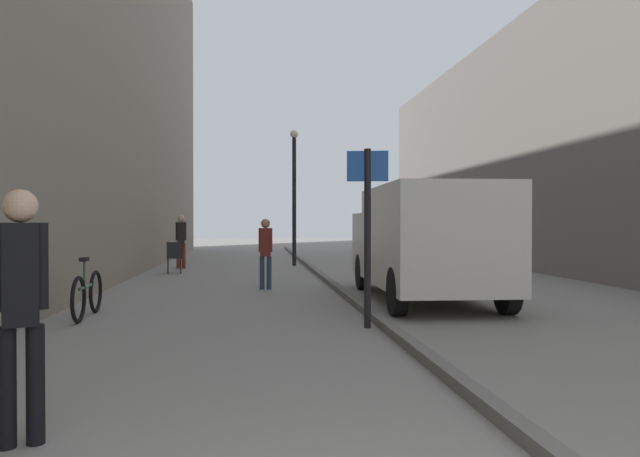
{
  "coord_description": "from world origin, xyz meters",
  "views": [
    {
      "loc": [
        -0.32,
        -1.67,
        1.54
      ],
      "look_at": [
        1.04,
        10.1,
        1.41
      ],
      "focal_mm": 33.1,
      "sensor_mm": 36.0,
      "label": 1
    }
  ],
  "objects_px": {
    "delivery_van": "(424,239)",
    "street_sign_post": "(368,222)",
    "pedestrian_far_crossing": "(21,298)",
    "pedestrian_mid_block": "(181,238)",
    "pedestrian_main_foreground": "(265,249)",
    "cafe_chair_near_window": "(174,255)",
    "bicycle_leaning": "(87,294)",
    "lamp_post": "(294,188)"
  },
  "relations": [
    {
      "from": "delivery_van",
      "to": "street_sign_post",
      "type": "distance_m",
      "value": 3.33
    },
    {
      "from": "pedestrian_far_crossing",
      "to": "delivery_van",
      "type": "bearing_deg",
      "value": 35.06
    },
    {
      "from": "pedestrian_far_crossing",
      "to": "street_sign_post",
      "type": "height_order",
      "value": "street_sign_post"
    },
    {
      "from": "pedestrian_mid_block",
      "to": "delivery_van",
      "type": "distance_m",
      "value": 10.3
    },
    {
      "from": "pedestrian_main_foreground",
      "to": "pedestrian_mid_block",
      "type": "height_order",
      "value": "pedestrian_mid_block"
    },
    {
      "from": "pedestrian_mid_block",
      "to": "cafe_chair_near_window",
      "type": "xyz_separation_m",
      "value": [
        0.03,
        -1.95,
        -0.47
      ]
    },
    {
      "from": "bicycle_leaning",
      "to": "cafe_chair_near_window",
      "type": "bearing_deg",
      "value": 86.88
    },
    {
      "from": "pedestrian_far_crossing",
      "to": "lamp_post",
      "type": "distance_m",
      "value": 16.76
    },
    {
      "from": "pedestrian_far_crossing",
      "to": "delivery_van",
      "type": "xyz_separation_m",
      "value": [
        4.93,
        7.02,
        0.18
      ]
    },
    {
      "from": "pedestrian_mid_block",
      "to": "pedestrian_far_crossing",
      "type": "distance_m",
      "value": 15.62
    },
    {
      "from": "pedestrian_mid_block",
      "to": "street_sign_post",
      "type": "height_order",
      "value": "street_sign_post"
    },
    {
      "from": "pedestrian_main_foreground",
      "to": "pedestrian_mid_block",
      "type": "xyz_separation_m",
      "value": [
        -2.64,
        6.37,
        0.09
      ]
    },
    {
      "from": "pedestrian_far_crossing",
      "to": "bicycle_leaning",
      "type": "relative_size",
      "value": 1.0
    },
    {
      "from": "delivery_van",
      "to": "lamp_post",
      "type": "distance_m",
      "value": 9.68
    },
    {
      "from": "street_sign_post",
      "to": "delivery_van",
      "type": "bearing_deg",
      "value": -108.69
    },
    {
      "from": "bicycle_leaning",
      "to": "pedestrian_far_crossing",
      "type": "bearing_deg",
      "value": -80.08
    },
    {
      "from": "pedestrian_far_crossing",
      "to": "cafe_chair_near_window",
      "type": "relative_size",
      "value": 1.88
    },
    {
      "from": "delivery_van",
      "to": "cafe_chair_near_window",
      "type": "height_order",
      "value": "delivery_van"
    },
    {
      "from": "delivery_van",
      "to": "street_sign_post",
      "type": "xyz_separation_m",
      "value": [
        -1.69,
        -2.85,
        0.35
      ]
    },
    {
      "from": "pedestrian_far_crossing",
      "to": "bicycle_leaning",
      "type": "xyz_separation_m",
      "value": [
        -1.05,
        5.57,
        -0.64
      ]
    },
    {
      "from": "street_sign_post",
      "to": "cafe_chair_near_window",
      "type": "height_order",
      "value": "street_sign_post"
    },
    {
      "from": "pedestrian_mid_block",
      "to": "pedestrian_main_foreground",
      "type": "bearing_deg",
      "value": -75.63
    },
    {
      "from": "delivery_van",
      "to": "cafe_chair_near_window",
      "type": "distance_m",
      "value": 8.75
    },
    {
      "from": "street_sign_post",
      "to": "lamp_post",
      "type": "height_order",
      "value": "lamp_post"
    },
    {
      "from": "lamp_post",
      "to": "cafe_chair_near_window",
      "type": "xyz_separation_m",
      "value": [
        -3.77,
        -2.73,
        -2.18
      ]
    },
    {
      "from": "pedestrian_main_foreground",
      "to": "delivery_van",
      "type": "height_order",
      "value": "delivery_van"
    },
    {
      "from": "pedestrian_mid_block",
      "to": "delivery_van",
      "type": "bearing_deg",
      "value": -64.59
    },
    {
      "from": "delivery_van",
      "to": "pedestrian_far_crossing",
      "type": "bearing_deg",
      "value": -123.03
    },
    {
      "from": "delivery_van",
      "to": "cafe_chair_near_window",
      "type": "xyz_separation_m",
      "value": [
        -5.66,
        6.64,
        -0.65
      ]
    },
    {
      "from": "pedestrian_main_foreground",
      "to": "delivery_van",
      "type": "bearing_deg",
      "value": -23.59
    },
    {
      "from": "lamp_post",
      "to": "cafe_chair_near_window",
      "type": "relative_size",
      "value": 5.06
    },
    {
      "from": "street_sign_post",
      "to": "lamp_post",
      "type": "xyz_separation_m",
      "value": [
        -0.2,
        12.22,
        1.18
      ]
    },
    {
      "from": "bicycle_leaning",
      "to": "cafe_chair_near_window",
      "type": "xyz_separation_m",
      "value": [
        0.33,
        8.09,
        0.17
      ]
    },
    {
      "from": "delivery_van",
      "to": "lamp_post",
      "type": "xyz_separation_m",
      "value": [
        -1.89,
        9.37,
        1.53
      ]
    },
    {
      "from": "pedestrian_mid_block",
      "to": "street_sign_post",
      "type": "xyz_separation_m",
      "value": [
        4.0,
        -11.43,
        0.53
      ]
    },
    {
      "from": "bicycle_leaning",
      "to": "delivery_van",
      "type": "bearing_deg",
      "value": 12.82
    },
    {
      "from": "pedestrian_mid_block",
      "to": "lamp_post",
      "type": "height_order",
      "value": "lamp_post"
    },
    {
      "from": "pedestrian_main_foreground",
      "to": "street_sign_post",
      "type": "relative_size",
      "value": 0.62
    },
    {
      "from": "street_sign_post",
      "to": "lamp_post",
      "type": "distance_m",
      "value": 12.28
    },
    {
      "from": "delivery_van",
      "to": "street_sign_post",
      "type": "height_order",
      "value": "street_sign_post"
    },
    {
      "from": "pedestrian_far_crossing",
      "to": "bicycle_leaning",
      "type": "height_order",
      "value": "pedestrian_far_crossing"
    },
    {
      "from": "cafe_chair_near_window",
      "to": "bicycle_leaning",
      "type": "bearing_deg",
      "value": -99.34
    }
  ]
}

